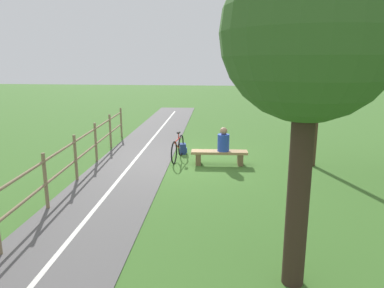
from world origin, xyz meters
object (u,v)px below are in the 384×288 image
Objects in this scene: person_seated at (223,141)px; tree_by_path at (323,29)px; backpack at (183,149)px; bench at (219,155)px; tree_far_left at (310,36)px; bicycle at (178,148)px.

tree_by_path is (-2.80, -0.23, 3.36)m from person_seated.
backpack is 5.90m from tree_by_path.
backpack is at bearing -43.73° from person_seated.
bench is 7.02m from tree_far_left.
person_seated is 0.16× the size of tree_far_left.
bicycle is 4.81× the size of backpack.
bench is at bearing 137.88° from backpack.
tree_far_left is 0.89× the size of tree_by_path.
bench is 1.82m from backpack.
tree_by_path is (-2.92, -0.24, 3.82)m from bench.
bench is 2.38× the size of person_seated.
backpack is (1.47, -1.21, -0.59)m from person_seated.
bicycle is at bearing 85.76° from backpack.
tree_by_path is at bearing 167.04° from backpack.
bench is at bearing 77.12° from bicycle.
tree_far_left reaches higher than person_seated.
tree_far_left is at bearing 26.71° from bicycle.
person_seated is (-0.12, -0.01, 0.46)m from bench.
person_seated is 1.99m from backpack.
bench is 4.81m from tree_by_path.
person_seated is at bearing 4.64° from tree_by_path.
tree_far_left is (-1.38, 6.11, 3.18)m from bench.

